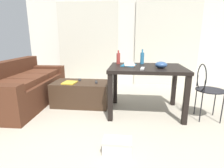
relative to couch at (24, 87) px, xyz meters
The scene contains 16 objects.
ground_plane 1.88m from the couch, 10.96° to the right, with size 8.52×8.52×0.00m, color #B2A893.
wall_back 2.74m from the couch, 45.03° to the left, with size 5.25×0.10×2.53m, color silver.
curtains 2.62m from the couch, 43.66° to the left, with size 3.59×0.03×2.09m.
couch is the anchor object (origin of this frame).
coffee_table 1.07m from the couch, ahead, with size 1.00×0.56×0.43m.
craft_table 2.24m from the couch, ahead, with size 1.17×0.87×0.77m.
wire_chair 3.10m from the couch, ahead, with size 0.41×0.41×0.85m.
bottle_near 1.83m from the couch, ahead, with size 0.06×0.06×0.23m.
bottle_far 2.23m from the couch, ahead, with size 0.06×0.06×0.25m.
bowl 2.48m from the couch, ahead, with size 0.18×0.18×0.10m, color #2D4C7A.
book_stack 1.99m from the couch, ahead, with size 0.26×0.31×0.03m.
tv_remote_on_table 2.22m from the couch, 10.64° to the right, with size 0.05×0.18×0.02m, color #B7B7B2.
tv_remote_primary 1.03m from the couch, 11.77° to the left, with size 0.04×0.14×0.02m, color #232326.
tv_remote_secondary 1.36m from the couch, ahead, with size 0.04×0.15×0.02m, color #232326.
magazine 0.90m from the couch, ahead, with size 0.22×0.24×0.02m, color gold.
shoebox 2.26m from the couch, 35.00° to the right, with size 0.32×0.20×0.15m.
Camera 1 is at (0.16, -1.29, 1.22)m, focal length 28.92 mm.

